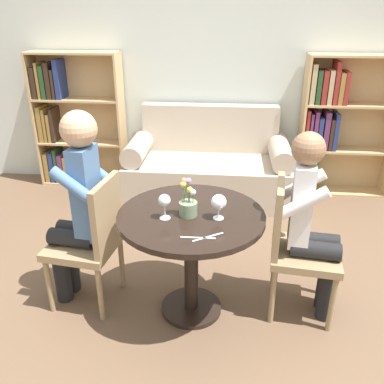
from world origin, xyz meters
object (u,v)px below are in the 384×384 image
at_px(person_left, 77,205).
at_px(flower_vase, 188,204).
at_px(bookshelf_right, 335,124).
at_px(couch, 208,168).
at_px(bookshelf_left, 70,123).
at_px(person_right, 312,224).
at_px(wine_glass_left, 164,201).
at_px(wine_glass_right, 219,203).
at_px(chair_right, 294,243).
at_px(chair_left, 93,237).

distance_m(person_left, flower_vase, 0.72).
bearing_deg(bookshelf_right, flower_vase, -121.74).
height_order(couch, bookshelf_right, bookshelf_right).
distance_m(bookshelf_left, flower_vase, 2.62).
bearing_deg(person_right, person_left, 97.46).
relative_size(wine_glass_left, wine_glass_right, 1.01).
bearing_deg(wine_glass_right, chair_right, 16.51).
relative_size(person_left, wine_glass_right, 8.69).
bearing_deg(person_left, chair_left, 84.56).
bearing_deg(chair_left, chair_right, 100.06).
height_order(person_right, wine_glass_left, person_right).
relative_size(couch, bookshelf_right, 1.15).
distance_m(chair_right, flower_vase, 0.74).
distance_m(chair_left, wine_glass_left, 0.61).
relative_size(bookshelf_right, person_right, 1.18).
xyz_separation_m(person_right, flower_vase, (-0.75, -0.10, 0.15)).
bearing_deg(chair_left, wine_glass_right, 91.45).
xyz_separation_m(chair_right, wine_glass_right, (-0.48, -0.14, 0.33)).
bearing_deg(chair_left, bookshelf_left, -148.55).
bearing_deg(wine_glass_right, chair_left, 173.82).
xyz_separation_m(bookshelf_left, wine_glass_left, (1.40, -2.17, 0.15)).
relative_size(couch, flower_vase, 7.01).
xyz_separation_m(chair_left, person_left, (-0.08, 0.02, 0.22)).
bearing_deg(bookshelf_right, person_left, -134.78).
bearing_deg(bookshelf_left, person_left, -67.93).
xyz_separation_m(bookshelf_right, wine_glass_left, (-1.44, -2.17, 0.09)).
relative_size(bookshelf_right, wine_glass_left, 9.43).
bearing_deg(chair_right, person_right, -94.40).
relative_size(person_left, flower_vase, 5.56).
xyz_separation_m(chair_right, flower_vase, (-0.66, -0.12, 0.30)).
bearing_deg(chair_left, wine_glass_left, 84.52).
bearing_deg(bookshelf_right, person_right, -105.45).
bearing_deg(chair_right, flower_vase, 106.84).
bearing_deg(flower_vase, bookshelf_left, 125.95).
xyz_separation_m(couch, person_right, (0.73, -1.75, 0.33)).
distance_m(chair_left, person_right, 1.39).
height_order(couch, wine_glass_right, couch).
xyz_separation_m(bookshelf_right, person_right, (-0.56, -2.02, -0.10)).
distance_m(couch, flower_vase, 1.91).
bearing_deg(chair_left, person_right, 99.16).
relative_size(chair_left, person_right, 0.74).
bearing_deg(couch, bookshelf_right, 11.69).
bearing_deg(bookshelf_left, couch, -9.81).
bearing_deg(chair_left, flower_vase, 91.92).
bearing_deg(chair_right, wine_glass_right, 113.26).
height_order(person_right, wine_glass_right, person_right).
xyz_separation_m(bookshelf_left, bookshelf_right, (2.84, -0.00, 0.06)).
distance_m(chair_left, flower_vase, 0.70).
relative_size(chair_right, flower_vase, 3.79).
height_order(person_left, person_right, person_left).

